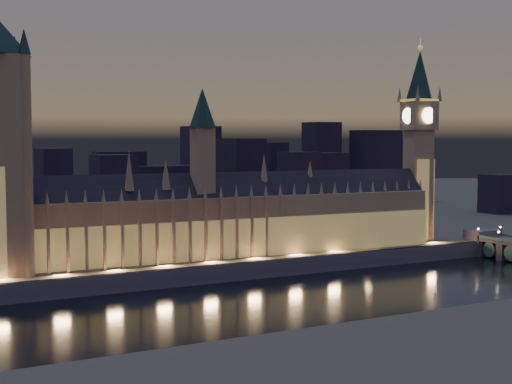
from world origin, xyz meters
name	(u,v)px	position (x,y,z in m)	size (l,w,h in m)	color
ground_plane	(308,296)	(0.00, 0.00, 0.00)	(2000.00, 2000.00, 0.00)	black
north_bank	(47,196)	(0.00, 520.00, 4.00)	(2000.00, 960.00, 8.00)	#474130
embankment_wall	(261,270)	(0.00, 41.00, 4.00)	(2000.00, 2.50, 8.00)	#444C52
palace_of_westminster	(240,216)	(0.08, 61.74, 26.37)	(202.00, 29.76, 78.00)	#9C6C57
elizabeth_tower	(419,128)	(108.00, 61.92, 68.55)	(18.00, 18.00, 108.62)	#9C6C57
city_backdrop	(171,182)	(35.35, 246.37, 31.60)	(450.24, 215.63, 82.06)	black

